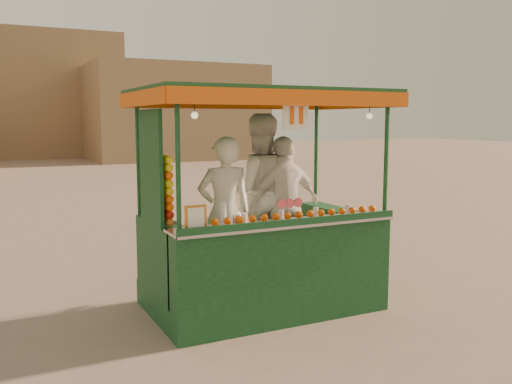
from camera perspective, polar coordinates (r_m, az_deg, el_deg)
name	(u,v)px	position (r m, az deg, el deg)	size (l,w,h in m)	color
ground	(240,303)	(6.44, -1.64, -11.33)	(90.00, 90.00, 0.00)	#6E594E
building_right	(174,113)	(31.05, -8.44, 8.05)	(9.00, 6.00, 5.00)	olive
juice_cart	(259,241)	(6.02, 0.31, -5.04)	(2.63, 1.70, 2.38)	black
vendor_left	(225,212)	(5.96, -3.24, -2.08)	(0.63, 0.45, 1.62)	white
vendor_middle	(259,192)	(6.63, 0.29, -0.03)	(1.04, 0.90, 1.87)	white
vendor_right	(285,205)	(6.53, 2.98, -1.30)	(0.97, 0.48, 1.61)	white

